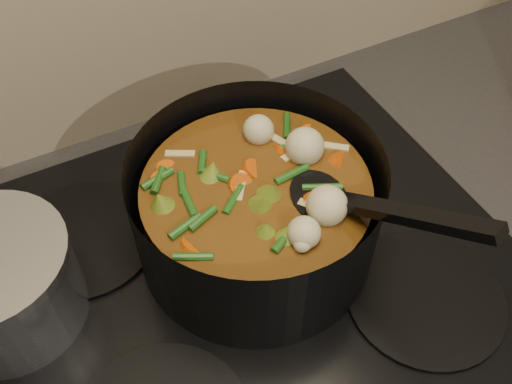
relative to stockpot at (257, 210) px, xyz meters
name	(u,v)px	position (x,y,z in m)	size (l,w,h in m)	color
stovetop	(248,271)	(-0.02, -0.03, -0.07)	(0.62, 0.54, 0.03)	black
stockpot	(257,210)	(0.00, 0.00, 0.00)	(0.31, 0.37, 0.21)	black
saucepan	(0,284)	(-0.28, 0.04, -0.01)	(0.17, 0.17, 0.14)	silver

